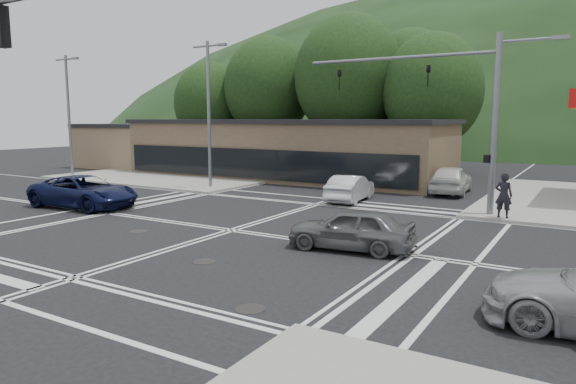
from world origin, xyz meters
The scene contains 19 objects.
ground centered at (0.00, 0.00, 0.00)m, with size 120.00×120.00×0.00m, color black.
sidewalk_nw centered at (-15.00, 15.00, 0.07)m, with size 16.00×16.00×0.15m, color gray.
commercial_row centered at (-8.00, 17.00, 2.00)m, with size 24.00×8.00×4.00m, color brown.
commercial_nw centered at (-24.00, 17.00, 1.80)m, with size 8.00×7.00×3.60m, color #846B4F.
hill_north centered at (0.00, 90.00, 0.00)m, with size 252.00×126.00×140.00m, color black.
tree_n_a centered at (-14.00, 24.00, 7.14)m, with size 8.00×8.00×11.75m.
tree_n_b centered at (-6.00, 24.00, 7.79)m, with size 9.00×9.00×12.98m.
tree_n_c centered at (1.00, 24.00, 6.49)m, with size 7.60×7.60×10.87m.
tree_n_d centered at (-20.00, 23.00, 5.84)m, with size 6.80×6.80×9.76m.
tree_n_e centered at (-2.00, 28.00, 7.14)m, with size 8.40×8.40×11.98m.
streetlight_nw centered at (-8.44, 9.00, 5.05)m, with size 2.50×0.25×9.00m.
streetlight_w centered at (-21.94, 9.00, 5.05)m, with size 2.50×0.25×9.00m.
signal_mast_ne centered at (6.95, 8.20, 5.07)m, with size 11.65×0.30×8.00m.
car_blue_west centered at (-9.49, 0.50, 0.79)m, with size 2.62×5.68×1.58m, color #0C1236.
car_grey_center centered at (5.26, -0.31, 0.72)m, with size 1.70×4.22×1.44m, color #5C5F61.
car_queue_a centered at (1.03, 9.00, 0.70)m, with size 1.49×4.27×1.41m, color silver.
car_queue_b centered at (4.91, 14.67, 0.84)m, with size 1.97×4.91×1.67m, color beige.
car_northbound centered at (-0.50, 14.43, 0.75)m, with size 2.10×5.17×1.50m, color slate.
pedestrian centered at (8.83, 7.50, 1.11)m, with size 0.70×0.46×1.93m, color black.
Camera 1 is at (12.10, -15.77, 4.36)m, focal length 32.00 mm.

